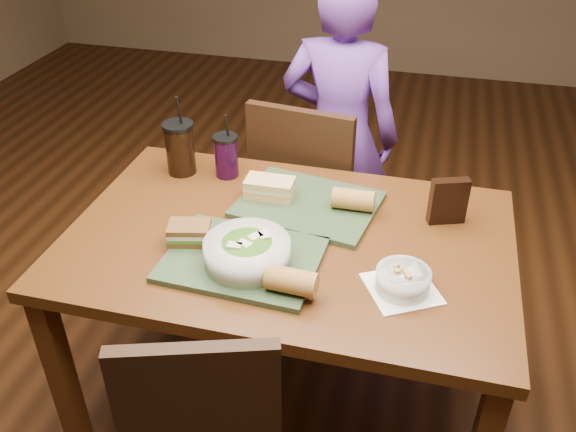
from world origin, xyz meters
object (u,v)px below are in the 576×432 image
object	(u,v)px
dining_table	(288,260)
chair_far	(305,197)
baguette_near	(292,281)
chip_bag	(448,201)
tray_near	(242,259)
baguette_far	(353,199)
tray_far	(308,204)
soup_bowl	(403,280)
sandwich_far	(270,188)
salad_bowl	(247,251)
cup_cola	(180,148)
diner	(339,137)
cup_berry	(226,156)
sandwich_near	(190,233)

from	to	relation	value
dining_table	chair_far	distance (m)	0.61
baguette_near	chip_bag	world-z (taller)	chip_bag
dining_table	chair_far	bearing A→B (deg)	98.03
tray_near	baguette_far	world-z (taller)	baguette_far
tray_far	soup_bowl	xyz separation A→B (m)	(0.33, -0.33, 0.02)
dining_table	baguette_far	size ratio (longest dim) A/B	10.10
sandwich_far	tray_near	bearing A→B (deg)	-87.81
soup_bowl	baguette_far	world-z (taller)	baguette_far
soup_bowl	baguette_near	world-z (taller)	baguette_near
salad_bowl	sandwich_far	size ratio (longest dim) A/B	1.53
tray_near	cup_cola	xyz separation A→B (m)	(-0.36, 0.43, 0.08)
cup_cola	tray_far	bearing A→B (deg)	-13.39
chair_far	tray_near	distance (m)	0.78
chair_far	soup_bowl	world-z (taller)	chair_far
dining_table	cup_cola	world-z (taller)	cup_cola
tray_far	baguette_far	distance (m)	0.15
cup_cola	chip_bag	distance (m)	0.90
diner	cup_cola	world-z (taller)	diner
baguette_near	chip_bag	bearing A→B (deg)	50.54
soup_bowl	chip_bag	bearing A→B (deg)	74.57
chair_far	cup_cola	world-z (taller)	cup_cola
tray_far	baguette_near	bearing A→B (deg)	-82.88
tray_near	cup_berry	distance (m)	0.50
diner	baguette_far	size ratio (longest dim) A/B	10.50
diner	tray_far	distance (m)	0.67
chip_bag	sandwich_far	bearing A→B (deg)	161.69
diner	salad_bowl	bearing A→B (deg)	90.16
diner	sandwich_near	xyz separation A→B (m)	(-0.26, -0.95, 0.12)
tray_far	diner	bearing A→B (deg)	91.45
diner	salad_bowl	xyz separation A→B (m)	(-0.07, -1.00, 0.13)
baguette_far	chip_bag	size ratio (longest dim) A/B	0.88
chair_far	sandwich_far	bearing A→B (deg)	-92.73
diner	tray_far	world-z (taller)	diner
chair_far	diner	size ratio (longest dim) A/B	0.69
dining_table	tray_far	size ratio (longest dim) A/B	3.10
salad_bowl	sandwich_far	xyz separation A→B (m)	(-0.03, 0.34, -0.01)
dining_table	cup_cola	xyz separation A→B (m)	(-0.45, 0.28, 0.18)
soup_bowl	chip_bag	size ratio (longest dim) A/B	1.62
cup_berry	baguette_far	bearing A→B (deg)	-15.96
cup_berry	salad_bowl	bearing A→B (deg)	-64.74
sandwich_far	baguette_near	xyz separation A→B (m)	(0.18, -0.43, 0.00)
tray_far	sandwich_far	size ratio (longest dim) A/B	2.73
baguette_near	baguette_far	size ratio (longest dim) A/B	1.02
tray_near	soup_bowl	size ratio (longest dim) A/B	1.78
chair_far	cup_cola	size ratio (longest dim) A/B	3.31
chair_far	tray_far	xyz separation A→B (m)	(0.11, -0.42, 0.24)
dining_table	cup_berry	world-z (taller)	cup_berry
chair_far	chip_bag	bearing A→B (deg)	-37.17
soup_bowl	cup_cola	world-z (taller)	cup_cola
diner	sandwich_near	world-z (taller)	diner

